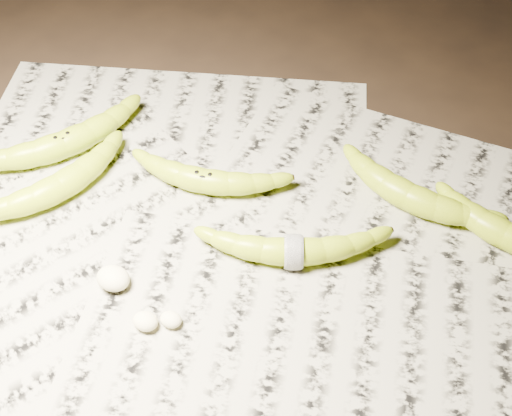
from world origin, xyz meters
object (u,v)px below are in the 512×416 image
at_px(banana_center, 204,179).
at_px(banana_upper_a, 410,195).
at_px(banana_upper_b, 506,233).
at_px(banana_left_a, 63,142).
at_px(banana_taped, 293,250).
at_px(banana_left_b, 59,185).

bearing_deg(banana_center, banana_upper_a, 6.76).
bearing_deg(banana_center, banana_upper_b, -0.75).
height_order(banana_left_a, banana_upper_b, banana_left_a).
height_order(banana_left_a, banana_upper_a, banana_left_a).
xyz_separation_m(banana_left_a, banana_taped, (0.36, -0.04, -0.00)).
height_order(banana_center, banana_taped, same).
distance_m(banana_center, banana_upper_b, 0.38).
bearing_deg(banana_upper_b, banana_left_a, -160.24).
xyz_separation_m(banana_left_b, banana_upper_a, (0.42, 0.18, -0.00)).
relative_size(banana_left_a, banana_upper_a, 1.14).
height_order(banana_left_a, banana_center, banana_left_a).
height_order(banana_left_b, banana_taped, banana_left_b).
xyz_separation_m(banana_left_a, banana_upper_b, (0.58, 0.10, -0.00)).
relative_size(banana_left_a, banana_left_b, 1.14).
height_order(banana_left_b, banana_upper_a, same).
bearing_deg(banana_taped, banana_upper_a, 30.59).
distance_m(banana_left_a, banana_taped, 0.36).
height_order(banana_left_a, banana_taped, banana_left_a).
xyz_separation_m(banana_taped, banana_upper_b, (0.22, 0.13, 0.00)).
xyz_separation_m(banana_center, banana_upper_a, (0.25, 0.08, 0.00)).
xyz_separation_m(banana_left_b, banana_taped, (0.32, 0.03, -0.00)).
bearing_deg(banana_taped, banana_left_a, 149.27).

